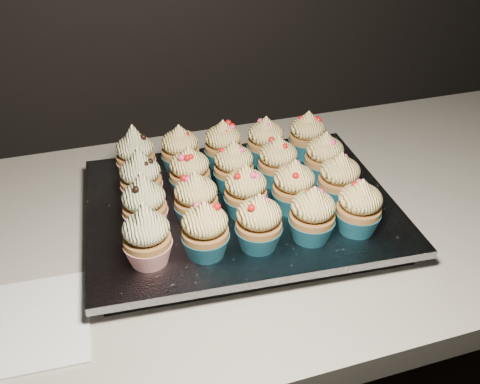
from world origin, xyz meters
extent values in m
cube|color=black|center=(0.00, 1.70, 0.43)|extent=(2.40, 0.60, 0.86)
cube|color=beige|center=(0.00, 1.70, 0.88)|extent=(2.44, 0.64, 0.04)
cube|color=white|center=(-0.51, 1.56, 0.90)|extent=(0.16, 0.16, 0.00)
cube|color=black|center=(-0.19, 1.68, 0.91)|extent=(0.45, 0.35, 0.02)
cube|color=silver|center=(-0.19, 1.68, 0.93)|extent=(0.49, 0.39, 0.01)
cone|color=#A61721|center=(-0.35, 1.59, 0.95)|extent=(0.06, 0.06, 0.03)
ellipsoid|color=beige|center=(-0.35, 1.59, 0.99)|extent=(0.06, 0.06, 0.04)
cone|color=beige|center=(-0.35, 1.59, 1.02)|extent=(0.03, 0.03, 0.03)
cone|color=#185D75|center=(-0.27, 1.58, 0.95)|extent=(0.06, 0.06, 0.03)
ellipsoid|color=#FFDD80|center=(-0.27, 1.58, 0.99)|extent=(0.06, 0.06, 0.04)
cone|color=#FFDD80|center=(-0.27, 1.58, 1.01)|extent=(0.03, 0.03, 0.02)
cone|color=#185D75|center=(-0.20, 1.57, 0.95)|extent=(0.06, 0.06, 0.03)
ellipsoid|color=#FFDD80|center=(-0.20, 1.57, 0.99)|extent=(0.06, 0.06, 0.04)
cone|color=#FFDD80|center=(-0.20, 1.57, 1.01)|extent=(0.03, 0.03, 0.02)
cone|color=#185D75|center=(-0.13, 1.57, 0.95)|extent=(0.06, 0.06, 0.03)
ellipsoid|color=#FFDD80|center=(-0.13, 1.57, 0.99)|extent=(0.06, 0.06, 0.04)
cone|color=#FFDD80|center=(-0.13, 1.57, 1.01)|extent=(0.03, 0.03, 0.02)
cone|color=#185D75|center=(-0.06, 1.57, 0.95)|extent=(0.06, 0.06, 0.03)
ellipsoid|color=#FFDD80|center=(-0.06, 1.57, 0.99)|extent=(0.06, 0.06, 0.04)
cone|color=#FFDD80|center=(-0.06, 1.57, 1.01)|extent=(0.03, 0.03, 0.02)
cone|color=#A61721|center=(-0.34, 1.66, 0.95)|extent=(0.06, 0.06, 0.03)
ellipsoid|color=beige|center=(-0.34, 1.66, 0.99)|extent=(0.06, 0.06, 0.04)
cone|color=beige|center=(-0.34, 1.66, 1.02)|extent=(0.03, 0.03, 0.03)
cone|color=#185D75|center=(-0.27, 1.65, 0.95)|extent=(0.06, 0.06, 0.03)
ellipsoid|color=#FFDD80|center=(-0.27, 1.65, 0.99)|extent=(0.06, 0.06, 0.04)
cone|color=#FFDD80|center=(-0.27, 1.65, 1.01)|extent=(0.03, 0.03, 0.02)
cone|color=#185D75|center=(-0.20, 1.65, 0.95)|extent=(0.06, 0.06, 0.03)
ellipsoid|color=#FFDD80|center=(-0.20, 1.65, 0.99)|extent=(0.06, 0.06, 0.04)
cone|color=#FFDD80|center=(-0.20, 1.65, 1.01)|extent=(0.03, 0.03, 0.02)
cone|color=#185D75|center=(-0.12, 1.64, 0.95)|extent=(0.06, 0.06, 0.03)
ellipsoid|color=#FFDD80|center=(-0.12, 1.64, 0.99)|extent=(0.06, 0.06, 0.04)
cone|color=#FFDD80|center=(-0.12, 1.64, 1.01)|extent=(0.03, 0.03, 0.02)
cone|color=#185D75|center=(-0.05, 1.64, 0.95)|extent=(0.06, 0.06, 0.03)
ellipsoid|color=#FFDD80|center=(-0.05, 1.64, 0.99)|extent=(0.06, 0.06, 0.04)
cone|color=#FFDD80|center=(-0.05, 1.64, 1.01)|extent=(0.03, 0.03, 0.02)
cone|color=#A61721|center=(-0.33, 1.73, 0.95)|extent=(0.06, 0.06, 0.03)
ellipsoid|color=beige|center=(-0.33, 1.73, 0.99)|extent=(0.06, 0.06, 0.04)
cone|color=beige|center=(-0.33, 1.73, 1.02)|extent=(0.03, 0.03, 0.03)
cone|color=#185D75|center=(-0.26, 1.73, 0.95)|extent=(0.06, 0.06, 0.03)
ellipsoid|color=#FFDD80|center=(-0.26, 1.73, 0.99)|extent=(0.06, 0.06, 0.04)
cone|color=#FFDD80|center=(-0.26, 1.73, 1.01)|extent=(0.03, 0.03, 0.02)
cone|color=#185D75|center=(-0.19, 1.72, 0.95)|extent=(0.06, 0.06, 0.03)
ellipsoid|color=#FFDD80|center=(-0.19, 1.72, 0.99)|extent=(0.06, 0.06, 0.04)
cone|color=#FFDD80|center=(-0.19, 1.72, 1.01)|extent=(0.03, 0.03, 0.02)
cone|color=#185D75|center=(-0.12, 1.72, 0.95)|extent=(0.06, 0.06, 0.03)
ellipsoid|color=#FFDD80|center=(-0.12, 1.72, 0.99)|extent=(0.06, 0.06, 0.04)
cone|color=#FFDD80|center=(-0.12, 1.72, 1.01)|extent=(0.03, 0.03, 0.02)
cone|color=#185D75|center=(-0.04, 1.71, 0.95)|extent=(0.06, 0.06, 0.03)
ellipsoid|color=#FFDD80|center=(-0.04, 1.71, 0.99)|extent=(0.06, 0.06, 0.04)
cone|color=#FFDD80|center=(-0.04, 1.71, 1.01)|extent=(0.03, 0.03, 0.02)
cone|color=#A61721|center=(-0.33, 1.80, 0.95)|extent=(0.06, 0.06, 0.03)
ellipsoid|color=beige|center=(-0.33, 1.80, 0.99)|extent=(0.06, 0.06, 0.04)
cone|color=beige|center=(-0.33, 1.80, 1.02)|extent=(0.03, 0.03, 0.03)
cone|color=#185D75|center=(-0.26, 1.80, 0.95)|extent=(0.06, 0.06, 0.03)
ellipsoid|color=#FFDD80|center=(-0.26, 1.80, 0.99)|extent=(0.06, 0.06, 0.04)
cone|color=#FFDD80|center=(-0.26, 1.80, 1.01)|extent=(0.03, 0.03, 0.02)
cone|color=#185D75|center=(-0.19, 1.80, 0.95)|extent=(0.06, 0.06, 0.03)
ellipsoid|color=#FFDD80|center=(-0.19, 1.80, 0.99)|extent=(0.06, 0.06, 0.04)
cone|color=#FFDD80|center=(-0.19, 1.80, 1.01)|extent=(0.03, 0.03, 0.02)
cone|color=#185D75|center=(-0.11, 1.79, 0.95)|extent=(0.06, 0.06, 0.03)
ellipsoid|color=#FFDD80|center=(-0.11, 1.79, 0.99)|extent=(0.06, 0.06, 0.04)
cone|color=#FFDD80|center=(-0.11, 1.79, 1.01)|extent=(0.03, 0.03, 0.02)
cone|color=#185D75|center=(-0.04, 1.78, 0.95)|extent=(0.06, 0.06, 0.03)
ellipsoid|color=#FFDD80|center=(-0.04, 1.78, 0.99)|extent=(0.06, 0.06, 0.04)
cone|color=#FFDD80|center=(-0.04, 1.78, 1.01)|extent=(0.03, 0.03, 0.02)
camera|label=1|loc=(-0.40, 1.04, 1.39)|focal=40.00mm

